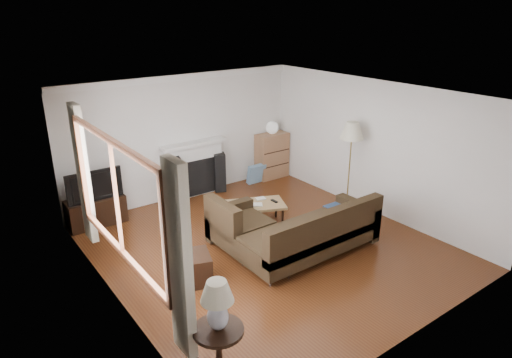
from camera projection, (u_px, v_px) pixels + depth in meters
room at (267, 176)px, 7.08m from camera, size 5.10×5.60×2.54m
window at (116, 199)px, 5.46m from camera, size 0.12×2.74×1.54m
curtain_near at (180, 262)px, 4.40m from camera, size 0.10×0.35×2.10m
curtain_far at (83, 174)px, 6.68m from camera, size 0.10×0.35×2.10m
fireplace at (195, 169)px, 9.38m from camera, size 1.40×0.26×1.15m
tv_stand at (96, 211)px, 8.22m from camera, size 1.00×0.45×0.50m
television at (92, 184)px, 8.03m from camera, size 0.97×0.13×0.56m
speaker_left at (174, 180)px, 9.05m from camera, size 0.34×0.38×0.95m
speaker_right at (220, 172)px, 9.68m from camera, size 0.32×0.34×0.83m
bookshelf at (272, 156)px, 10.40m from camera, size 0.75×0.36×1.03m
globe_lamp at (272, 128)px, 10.17m from camera, size 0.28×0.28×0.28m
sectional_sofa at (311, 231)px, 7.15m from camera, size 2.52×1.84×0.81m
coffee_table at (254, 214)px, 8.20m from camera, size 1.22×0.97×0.42m
footstool at (192, 268)px, 6.50m from camera, size 0.64×0.64×0.42m
floor_lamp at (349, 167)px, 8.63m from camera, size 0.57×0.57×1.73m
side_table at (219, 355)px, 4.73m from camera, size 0.53×0.53×0.66m
table_lamp at (217, 306)px, 4.51m from camera, size 0.34×0.34×0.55m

